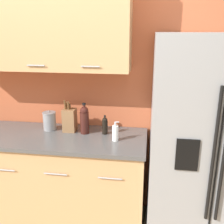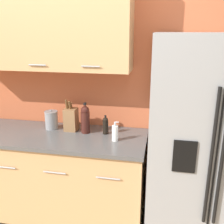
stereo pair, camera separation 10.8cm
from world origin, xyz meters
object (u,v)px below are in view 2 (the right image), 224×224
object	(u,v)px
oil_bottle	(105,125)
wine_bottle	(85,119)
soap_dispenser	(115,133)
knife_block	(71,119)
refrigerator	(207,149)
steel_canister	(51,120)

from	to	relation	value
oil_bottle	wine_bottle	bearing A→B (deg)	-177.72
oil_bottle	soap_dispenser	bearing A→B (deg)	-50.15
knife_block	soap_dispenser	distance (m)	0.50
wine_bottle	oil_bottle	xyz separation A→B (m)	(0.19, 0.01, -0.05)
refrigerator	wine_bottle	size ratio (longest dim) A/B	6.24
wine_bottle	steel_canister	size ratio (longest dim) A/B	1.52
wine_bottle	soap_dispenser	world-z (taller)	wine_bottle
refrigerator	wine_bottle	xyz separation A→B (m)	(-1.09, 0.15, 0.14)
soap_dispenser	refrigerator	bearing A→B (deg)	-1.09
wine_bottle	oil_bottle	world-z (taller)	wine_bottle
knife_block	steel_canister	world-z (taller)	knife_block
refrigerator	steel_canister	world-z (taller)	refrigerator
refrigerator	knife_block	world-z (taller)	refrigerator
oil_bottle	steel_canister	bearing A→B (deg)	176.64
knife_block	oil_bottle	distance (m)	0.35
refrigerator	knife_block	size ratio (longest dim) A/B	5.90
wine_bottle	refrigerator	bearing A→B (deg)	-7.73
refrigerator	oil_bottle	bearing A→B (deg)	170.16
refrigerator	oil_bottle	distance (m)	0.91
oil_bottle	steel_canister	world-z (taller)	steel_canister
knife_block	oil_bottle	xyz separation A→B (m)	(0.35, -0.03, -0.03)
soap_dispenser	oil_bottle	distance (m)	0.18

